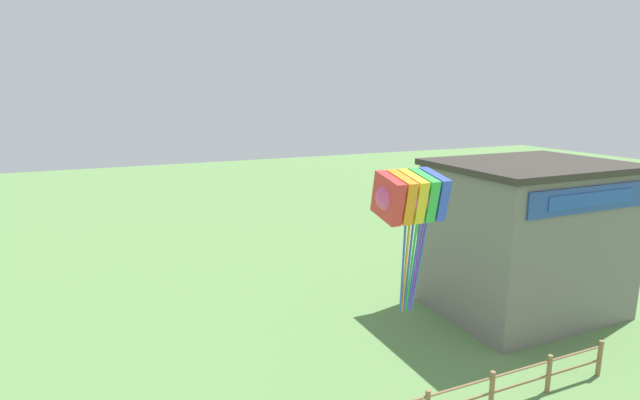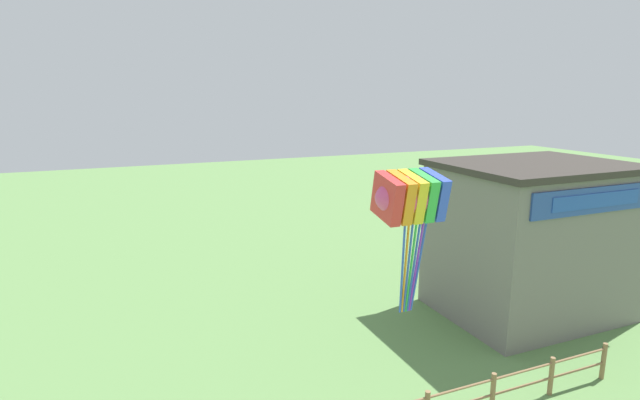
% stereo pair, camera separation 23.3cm
% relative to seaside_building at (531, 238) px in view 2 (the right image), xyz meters
% --- Properties ---
extents(seaside_building, '(6.96, 5.44, 6.00)m').
position_rel_seaside_building_xyz_m(seaside_building, '(0.00, 0.00, 0.00)').
color(seaside_building, slate).
rests_on(seaside_building, ground_plane).
extents(kite_rainbow_parafoil, '(1.84, 1.21, 3.56)m').
position_rel_seaside_building_xyz_m(kite_rainbow_parafoil, '(-8.33, -4.15, 3.12)').
color(kite_rainbow_parafoil, '#E54C8C').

